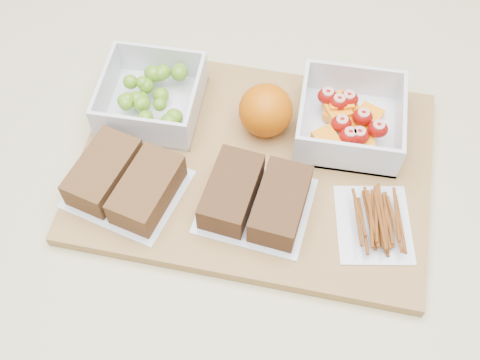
{
  "coord_description": "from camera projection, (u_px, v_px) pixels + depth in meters",
  "views": [
    {
      "loc": [
        0.06,
        -0.39,
        1.52
      ],
      "look_at": [
        -0.0,
        -0.02,
        0.93
      ],
      "focal_mm": 45.0,
      "sensor_mm": 36.0,
      "label": 1
    }
  ],
  "objects": [
    {
      "name": "grape_container",
      "position": [
        152.0,
        96.0,
        0.75
      ],
      "size": [
        0.12,
        0.12,
        0.05
      ],
      "color": "silver",
      "rests_on": "cutting_board"
    },
    {
      "name": "pretzel_bag",
      "position": [
        375.0,
        220.0,
        0.67
      ],
      "size": [
        0.1,
        0.11,
        0.02
      ],
      "color": "silver",
      "rests_on": "cutting_board"
    },
    {
      "name": "fruit_container",
      "position": [
        349.0,
        121.0,
        0.74
      ],
      "size": [
        0.13,
        0.13,
        0.05
      ],
      "color": "silver",
      "rests_on": "cutting_board"
    },
    {
      "name": "sandwich_bag_left",
      "position": [
        125.0,
        181.0,
        0.69
      ],
      "size": [
        0.15,
        0.14,
        0.04
      ],
      "color": "silver",
      "rests_on": "cutting_board"
    },
    {
      "name": "sandwich_bag_center",
      "position": [
        256.0,
        198.0,
        0.68
      ],
      "size": [
        0.14,
        0.12,
        0.04
      ],
      "color": "silver",
      "rests_on": "cutting_board"
    },
    {
      "name": "cutting_board",
      "position": [
        255.0,
        166.0,
        0.73
      ],
      "size": [
        0.43,
        0.32,
        0.02
      ],
      "primitive_type": "cube",
      "rotation": [
        0.0,
        0.0,
        -0.04
      ],
      "color": "#9D7641",
      "rests_on": "counter"
    },
    {
      "name": "orange",
      "position": [
        266.0,
        110.0,
        0.73
      ],
      "size": [
        0.07,
        0.07,
        0.07
      ],
      "primitive_type": "sphere",
      "color": "#C55804",
      "rests_on": "cutting_board"
    },
    {
      "name": "counter",
      "position": [
        242.0,
        308.0,
        1.11
      ],
      "size": [
        1.2,
        0.9,
        0.9
      ],
      "primitive_type": "cube",
      "color": "beige",
      "rests_on": "ground"
    }
  ]
}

